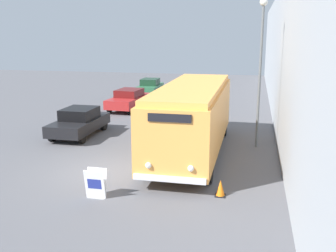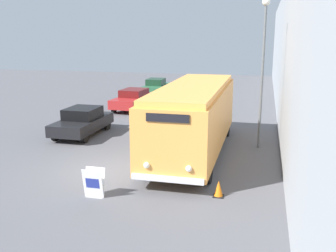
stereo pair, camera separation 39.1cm
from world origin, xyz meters
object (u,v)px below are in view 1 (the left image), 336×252
at_px(vintage_bus, 192,115).
at_px(parked_car_far, 150,87).
at_px(streetlamp, 261,54).
at_px(traffic_cone, 220,188).
at_px(sign_board, 96,184).
at_px(parked_car_near, 79,122).
at_px(parked_car_mid, 129,99).

distance_m(vintage_bus, parked_car_far, 18.03).
height_order(streetlamp, traffic_cone, streetlamp).
bearing_deg(traffic_cone, parked_car_far, 111.01).
bearing_deg(streetlamp, sign_board, -125.30).
bearing_deg(sign_board, traffic_cone, 14.58).
xyz_separation_m(parked_car_near, traffic_cone, (8.27, -6.66, -0.47)).
bearing_deg(traffic_cone, parked_car_near, 141.13).
bearing_deg(traffic_cone, parked_car_mid, 118.84).
bearing_deg(parked_car_mid, sign_board, -71.74).
distance_m(sign_board, parked_car_near, 8.78).
xyz_separation_m(sign_board, parked_car_near, (-4.16, 7.73, 0.26)).
xyz_separation_m(streetlamp, parked_car_near, (-9.46, 0.24, -3.74)).
bearing_deg(parked_car_near, sign_board, -61.25).
bearing_deg(vintage_bus, parked_car_mid, 122.55).
xyz_separation_m(vintage_bus, parked_car_mid, (-6.23, 9.76, -1.04)).
bearing_deg(parked_car_far, streetlamp, -59.35).
relative_size(streetlamp, parked_car_far, 1.65).
relative_size(sign_board, streetlamp, 0.15).
bearing_deg(parked_car_near, parked_car_mid, 88.23).
bearing_deg(parked_car_near, vintage_bus, -16.27).
bearing_deg(sign_board, parked_car_mid, 103.94).
bearing_deg(vintage_bus, sign_board, -112.38).
relative_size(vintage_bus, parked_car_near, 2.30).
xyz_separation_m(vintage_bus, sign_board, (-2.37, -5.77, -1.31)).
height_order(sign_board, streetlamp, streetlamp).
xyz_separation_m(sign_board, parked_car_mid, (-3.85, 15.52, 0.27)).
xyz_separation_m(vintage_bus, parked_car_far, (-6.52, 16.78, -1.04)).
relative_size(vintage_bus, streetlamp, 1.43).
height_order(sign_board, parked_car_far, parked_car_far).
height_order(parked_car_mid, traffic_cone, parked_car_mid).
xyz_separation_m(streetlamp, traffic_cone, (-1.19, -6.42, -4.21)).
distance_m(sign_board, traffic_cone, 4.25).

